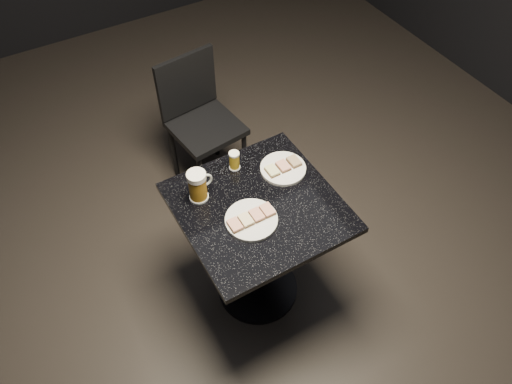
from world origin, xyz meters
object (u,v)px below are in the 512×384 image
(beer_tumbler, at_px, (234,160))
(plate_small, at_px, (283,168))
(chair, at_px, (199,116))
(table, at_px, (258,236))
(beer_mug, at_px, (198,186))
(plate_large, at_px, (251,220))

(beer_tumbler, bearing_deg, plate_small, -33.13)
(chair, bearing_deg, plate_small, -85.18)
(table, relative_size, beer_mug, 4.75)
(plate_large, xyz_separation_m, beer_tumbler, (0.09, 0.32, 0.04))
(plate_small, distance_m, beer_mug, 0.43)
(plate_large, distance_m, plate_small, 0.34)
(plate_large, xyz_separation_m, plate_small, (0.28, 0.19, 0.00))
(plate_small, bearing_deg, plate_large, -146.05)
(beer_mug, bearing_deg, plate_large, -59.72)
(plate_large, xyz_separation_m, table, (0.07, 0.06, -0.25))
(beer_tumbler, bearing_deg, chair, 79.81)
(table, bearing_deg, beer_tumbler, 85.88)
(plate_small, xyz_separation_m, chair, (-0.07, 0.82, -0.26))
(beer_mug, xyz_separation_m, beer_tumbler, (0.23, 0.08, -0.03))
(table, xyz_separation_m, chair, (0.14, 0.95, -0.01))
(chair, bearing_deg, beer_tumbler, -100.19)
(plate_small, xyz_separation_m, beer_mug, (-0.42, 0.04, 0.07))
(beer_tumbler, xyz_separation_m, chair, (0.12, 0.69, -0.30))
(beer_tumbler, relative_size, chair, 0.11)
(table, distance_m, beer_tumbler, 0.39)
(plate_large, relative_size, chair, 0.27)
(beer_tumbler, bearing_deg, table, -94.12)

